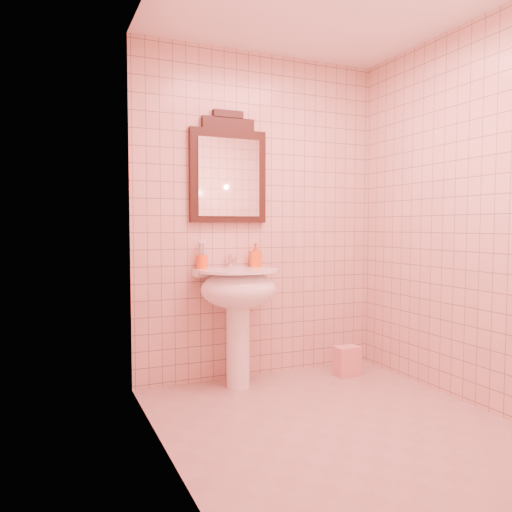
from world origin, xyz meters
name	(u,v)px	position (x,y,z in m)	size (l,w,h in m)	color
floor	(335,425)	(0.00, 0.00, 0.00)	(2.20, 2.20, 0.00)	tan
back_wall	(260,216)	(0.00, 1.10, 1.25)	(2.00, 0.02, 2.50)	#DAAD98
pedestal_sink	(238,297)	(-0.27, 0.87, 0.66)	(0.58, 0.58, 0.86)	white
faucet	(232,260)	(-0.27, 1.01, 0.92)	(0.04, 0.16, 0.11)	white
mirror	(228,171)	(-0.27, 1.07, 1.59)	(0.60, 0.06, 0.83)	black
toothbrush_cup	(202,261)	(-0.49, 1.03, 0.92)	(0.08, 0.08, 0.19)	#F55814
soap_dispenser	(255,255)	(-0.08, 1.02, 0.95)	(0.08, 0.08, 0.18)	#E05612
towel	(347,361)	(0.61, 0.79, 0.12)	(0.19, 0.13, 0.23)	#F2A08E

